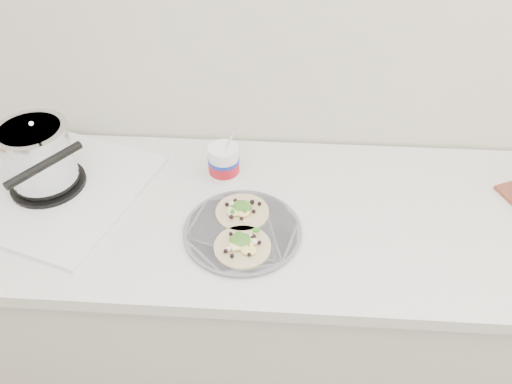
{
  "coord_description": "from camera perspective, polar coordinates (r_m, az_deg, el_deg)",
  "views": [
    {
      "loc": [
        -0.06,
        0.41,
        1.87
      ],
      "look_at": [
        -0.12,
        1.42,
        0.96
      ],
      "focal_mm": 35.0,
      "sensor_mm": 36.0,
      "label": 1
    }
  ],
  "objects": [
    {
      "name": "counter",
      "position": [
        1.75,
        4.08,
        -12.54
      ],
      "size": [
        2.44,
        0.66,
        0.9
      ],
      "color": "beige",
      "rests_on": "ground"
    },
    {
      "name": "stove",
      "position": [
        1.54,
        -23.22,
        2.73
      ],
      "size": [
        0.65,
        0.62,
        0.25
      ],
      "rotation": [
        0.0,
        0.0,
        -0.31
      ],
      "color": "silver",
      "rests_on": "counter"
    },
    {
      "name": "taco_plate",
      "position": [
        1.33,
        -1.57,
        -4.21
      ],
      "size": [
        0.32,
        0.32,
        0.04
      ],
      "rotation": [
        0.0,
        0.0,
        -0.18
      ],
      "color": "slate",
      "rests_on": "counter"
    },
    {
      "name": "tub",
      "position": [
        1.47,
        -3.62,
        3.66
      ],
      "size": [
        0.09,
        0.09,
        0.21
      ],
      "rotation": [
        0.0,
        0.0,
        -0.09
      ],
      "color": "white",
      "rests_on": "counter"
    }
  ]
}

